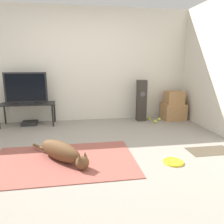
{
  "coord_description": "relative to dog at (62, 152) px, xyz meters",
  "views": [
    {
      "loc": [
        -0.06,
        -3.05,
        1.35
      ],
      "look_at": [
        0.57,
        0.83,
        0.45
      ],
      "focal_mm": 35.0,
      "sensor_mm": 36.0,
      "label": 1
    }
  ],
  "objects": [
    {
      "name": "ground_plane",
      "position": [
        0.3,
        0.16,
        -0.14
      ],
      "size": [
        12.0,
        12.0,
        0.0
      ],
      "primitive_type": "plane",
      "color": "gray"
    },
    {
      "name": "wall_back",
      "position": [
        0.3,
        2.26,
        1.13
      ],
      "size": [
        8.0,
        0.06,
        2.55
      ],
      "color": "beige",
      "rests_on": "ground_plane"
    },
    {
      "name": "area_rug",
      "position": [
        0.02,
        -0.01,
        -0.14
      ],
      "size": [
        1.98,
        1.26,
        0.01
      ],
      "color": "#934C42",
      "rests_on": "ground_plane"
    },
    {
      "name": "dog",
      "position": [
        0.0,
        0.0,
        0.0
      ],
      "size": [
        0.84,
        0.92,
        0.27
      ],
      "color": "brown",
      "rests_on": "area_rug"
    },
    {
      "name": "frisbee",
      "position": [
        1.51,
        -0.29,
        -0.13
      ],
      "size": [
        0.28,
        0.28,
        0.03
      ],
      "color": "yellow",
      "rests_on": "ground_plane"
    },
    {
      "name": "cardboard_box_lower",
      "position": [
        2.51,
        1.94,
        0.05
      ],
      "size": [
        0.52,
        0.45,
        0.38
      ],
      "color": "#A87A4C",
      "rests_on": "ground_plane"
    },
    {
      "name": "cardboard_box_upper",
      "position": [
        2.51,
        1.93,
        0.39
      ],
      "size": [
        0.39,
        0.35,
        0.3
      ],
      "color": "#A87A4C",
      "rests_on": "cardboard_box_lower"
    },
    {
      "name": "floor_speaker",
      "position": [
        1.71,
        1.95,
        0.34
      ],
      "size": [
        0.2,
        0.21,
        0.95
      ],
      "color": "#2D2823",
      "rests_on": "ground_plane"
    },
    {
      "name": "tv_stand",
      "position": [
        -0.83,
        1.95,
        0.29
      ],
      "size": [
        1.14,
        0.46,
        0.49
      ],
      "color": "black",
      "rests_on": "ground_plane"
    },
    {
      "name": "tv",
      "position": [
        -0.83,
        1.96,
        0.67
      ],
      "size": [
        0.87,
        0.2,
        0.66
      ],
      "color": "#232326",
      "rests_on": "tv_stand"
    },
    {
      "name": "tennis_ball_by_boxes",
      "position": [
        1.92,
        1.95,
        -0.11
      ],
      "size": [
        0.07,
        0.07,
        0.07
      ],
      "color": "#C6E033",
      "rests_on": "ground_plane"
    },
    {
      "name": "tennis_ball_near_speaker",
      "position": [
        2.14,
        1.86,
        -0.11
      ],
      "size": [
        0.07,
        0.07,
        0.07
      ],
      "color": "#C6E033",
      "rests_on": "ground_plane"
    },
    {
      "name": "tennis_ball_loose_on_carpet",
      "position": [
        1.96,
        1.66,
        -0.11
      ],
      "size": [
        0.07,
        0.07,
        0.07
      ],
      "color": "#C6E033",
      "rests_on": "ground_plane"
    },
    {
      "name": "game_console",
      "position": [
        -0.82,
        1.98,
        -0.1
      ],
      "size": [
        0.32,
        0.29,
        0.07
      ],
      "color": "black",
      "rests_on": "ground_plane"
    },
    {
      "name": "door_mat",
      "position": [
        2.25,
        0.0,
        -0.14
      ],
      "size": [
        0.68,
        0.36,
        0.01
      ],
      "color": "#4C4233",
      "rests_on": "ground_plane"
    }
  ]
}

